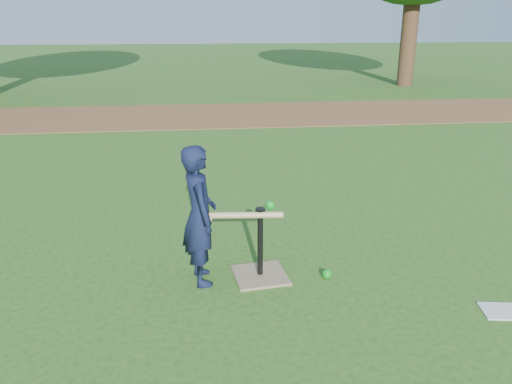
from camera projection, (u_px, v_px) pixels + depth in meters
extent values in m
plane|color=#285116|center=(222.00, 283.00, 4.10)|extent=(80.00, 80.00, 0.00)
cube|color=brown|center=(205.00, 115.00, 11.13)|extent=(24.00, 3.00, 0.01)
imported|color=black|center=(199.00, 216.00, 3.97)|extent=(0.35, 0.46, 1.15)
sphere|color=#0D941D|center=(327.00, 274.00, 4.16)|extent=(0.08, 0.08, 0.08)
cube|color=silver|center=(503.00, 311.00, 3.70)|extent=(0.33, 0.28, 0.01)
cube|color=#897257|center=(260.00, 275.00, 4.21)|extent=(0.48, 0.48, 0.02)
cylinder|color=black|center=(260.00, 244.00, 4.11)|extent=(0.05, 0.05, 0.55)
cylinder|color=black|center=(260.00, 212.00, 4.02)|extent=(0.08, 0.08, 0.06)
cylinder|color=tan|center=(246.00, 215.00, 3.99)|extent=(0.60, 0.11, 0.05)
sphere|color=tan|center=(208.00, 219.00, 3.92)|extent=(0.06, 0.06, 0.06)
sphere|color=#0D941D|center=(270.00, 205.00, 4.09)|extent=(0.08, 0.08, 0.08)
cylinder|color=#382316|center=(410.00, 30.00, 15.50)|extent=(0.50, 0.50, 3.42)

